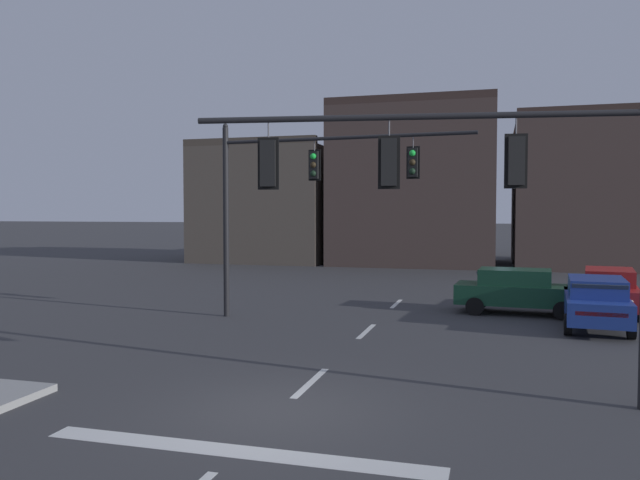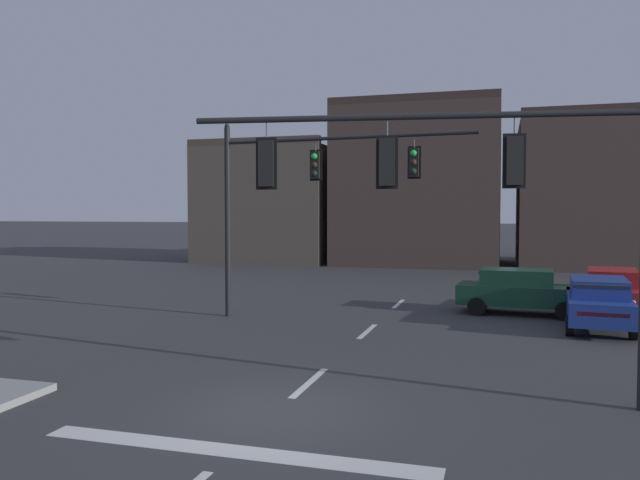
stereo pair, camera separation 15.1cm
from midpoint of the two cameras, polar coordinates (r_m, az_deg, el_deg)
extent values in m
plane|color=#353538|center=(11.91, -3.56, -15.31)|extent=(400.00, 400.00, 0.00)
cube|color=silver|center=(10.15, -7.60, -18.52)|extent=(6.40, 0.50, 0.01)
cube|color=silver|center=(13.72, -0.65, -12.86)|extent=(0.16, 2.40, 0.01)
cube|color=silver|center=(19.40, 4.56, -8.30)|extent=(0.16, 2.40, 0.01)
cube|color=silver|center=(25.22, 7.34, -5.79)|extent=(0.16, 2.40, 0.01)
cylinder|color=black|center=(12.22, 8.77, 11.06)|extent=(8.41, 1.36, 0.12)
cylinder|color=#56565B|center=(12.36, 17.66, 9.77)|extent=(0.03, 0.03, 0.35)
cube|color=black|center=(12.29, 17.62, 6.88)|extent=(0.33, 0.28, 0.90)
sphere|color=green|center=(12.45, 17.54, 8.13)|extent=(0.20, 0.20, 0.20)
sphere|color=#2D2314|center=(12.42, 17.52, 6.84)|extent=(0.20, 0.20, 0.20)
sphere|color=black|center=(12.40, 17.50, 5.54)|extent=(0.20, 0.20, 0.20)
cube|color=black|center=(12.27, 17.64, 6.89)|extent=(0.42, 0.09, 1.02)
cylinder|color=#56565B|center=(12.19, 6.51, 9.98)|extent=(0.03, 0.03, 0.35)
cube|color=black|center=(12.12, 6.50, 7.05)|extent=(0.33, 0.28, 0.90)
sphere|color=green|center=(12.28, 6.52, 8.31)|extent=(0.20, 0.20, 0.20)
sphere|color=#2D2314|center=(12.25, 6.51, 7.00)|extent=(0.20, 0.20, 0.20)
sphere|color=black|center=(12.23, 6.50, 5.69)|extent=(0.20, 0.20, 0.20)
cube|color=black|center=(12.10, 6.49, 7.05)|extent=(0.42, 0.09, 1.02)
cylinder|color=#56565B|center=(12.47, -4.54, 9.82)|extent=(0.03, 0.03, 0.35)
cube|color=black|center=(12.41, -4.53, 6.95)|extent=(0.33, 0.28, 0.90)
sphere|color=green|center=(12.56, -4.41, 8.19)|extent=(0.20, 0.20, 0.20)
sphere|color=#2D2314|center=(12.53, -4.40, 6.91)|extent=(0.20, 0.20, 0.20)
sphere|color=black|center=(12.51, -4.40, 5.62)|extent=(0.20, 0.20, 0.20)
cube|color=black|center=(12.39, -4.55, 6.96)|extent=(0.42, 0.09, 1.02)
cylinder|color=black|center=(22.06, -8.23, 1.59)|extent=(0.20, 0.20, 6.59)
cylinder|color=black|center=(20.55, 2.43, 9.30)|extent=(8.53, 0.65, 0.12)
sphere|color=black|center=(22.26, -8.28, 10.23)|extent=(0.18, 0.18, 0.18)
cylinder|color=#56565B|center=(20.83, -0.18, 8.56)|extent=(0.03, 0.03, 0.35)
cube|color=black|center=(20.78, -0.18, 6.84)|extent=(0.31, 0.26, 0.90)
sphere|color=green|center=(20.68, -0.31, 7.64)|extent=(0.20, 0.20, 0.20)
sphere|color=#2D2314|center=(20.65, -0.31, 6.87)|extent=(0.20, 0.20, 0.20)
sphere|color=black|center=(20.64, -0.31, 6.09)|extent=(0.20, 0.20, 0.20)
cube|color=black|center=(20.80, -0.16, 6.84)|extent=(0.42, 0.06, 1.02)
cylinder|color=#56565B|center=(19.96, 8.82, 8.79)|extent=(0.03, 0.03, 0.35)
cube|color=black|center=(19.90, 8.81, 7.00)|extent=(0.31, 0.26, 0.90)
sphere|color=green|center=(19.79, 8.74, 7.84)|extent=(0.20, 0.20, 0.20)
sphere|color=#2D2314|center=(19.77, 8.73, 7.03)|extent=(0.20, 0.20, 0.20)
sphere|color=black|center=(19.75, 8.73, 6.22)|extent=(0.20, 0.20, 0.20)
cube|color=black|center=(19.92, 8.82, 7.00)|extent=(0.42, 0.06, 1.02)
cube|color=#143D28|center=(23.57, 18.06, -4.77)|extent=(4.52, 2.13, 0.70)
cube|color=#143D28|center=(23.51, 17.71, -3.24)|extent=(2.58, 1.78, 0.56)
cube|color=#2D3842|center=(23.48, 19.58, -3.32)|extent=(0.36, 1.53, 0.47)
cube|color=#2D3842|center=(23.60, 14.87, -3.23)|extent=(0.33, 1.53, 0.46)
cylinder|color=black|center=(24.45, 21.55, -5.46)|extent=(0.65, 0.27, 0.64)
cylinder|color=black|center=(22.76, 21.62, -6.05)|extent=(0.65, 0.27, 0.64)
cylinder|color=black|center=(24.57, 14.74, -5.33)|extent=(0.65, 0.27, 0.64)
cylinder|color=black|center=(22.89, 14.29, -5.90)|extent=(0.65, 0.27, 0.64)
sphere|color=silver|center=(24.14, 23.31, -4.56)|extent=(0.16, 0.16, 0.16)
sphere|color=silver|center=(23.00, 23.45, -4.91)|extent=(0.16, 0.16, 0.16)
cube|color=maroon|center=(23.76, 12.78, -4.46)|extent=(0.14, 1.37, 0.12)
cube|color=#A81E1E|center=(24.72, 25.25, -4.55)|extent=(2.37, 4.60, 0.70)
cube|color=#A81E1E|center=(24.80, 25.27, -3.07)|extent=(1.91, 2.65, 0.56)
cube|color=#2D3842|center=(24.04, 25.31, -3.29)|extent=(1.54, 0.45, 0.47)
cube|color=#2D3842|center=(25.97, 25.20, -2.87)|extent=(1.54, 0.42, 0.46)
cylinder|color=black|center=(23.32, 23.22, -5.87)|extent=(0.30, 0.66, 0.64)
cylinder|color=black|center=(26.24, 27.02, -5.03)|extent=(0.30, 0.66, 0.64)
cylinder|color=black|center=(26.20, 23.29, -4.97)|extent=(0.30, 0.66, 0.64)
sphere|color=silver|center=(22.57, 26.85, -5.11)|extent=(0.16, 0.16, 0.16)
sphere|color=silver|center=(22.54, 23.91, -5.07)|extent=(0.16, 0.16, 0.16)
cube|color=maroon|center=(26.87, 25.14, -3.83)|extent=(1.36, 0.22, 0.12)
cube|color=navy|center=(21.49, 24.21, -5.57)|extent=(2.13, 4.52, 0.70)
cube|color=navy|center=(21.27, 24.27, -3.94)|extent=(1.78, 2.58, 0.56)
cube|color=#2D3842|center=(22.03, 24.14, -3.78)|extent=(1.53, 0.36, 0.47)
cube|color=#2D3842|center=(20.11, 24.48, -4.37)|extent=(1.53, 0.33, 0.46)
cylinder|color=black|center=(22.94, 21.83, -5.98)|extent=(0.27, 0.65, 0.64)
cylinder|color=black|center=(23.05, 26.09, -6.02)|extent=(0.27, 0.65, 0.64)
cylinder|color=black|center=(20.08, 22.01, -7.19)|extent=(0.27, 0.65, 0.64)
cylinder|color=black|center=(20.19, 26.88, -7.22)|extent=(0.27, 0.65, 0.64)
sphere|color=silver|center=(23.62, 22.48, -4.70)|extent=(0.16, 0.16, 0.16)
sphere|color=silver|center=(23.68, 25.28, -4.73)|extent=(0.16, 0.16, 0.16)
cube|color=maroon|center=(19.33, 24.62, -6.23)|extent=(1.37, 0.14, 0.12)
cube|color=brown|center=(47.88, -4.07, 3.15)|extent=(9.76, 9.36, 8.32)
cube|color=#493F35|center=(44.07, -6.09, 8.94)|extent=(9.76, 0.60, 0.50)
cube|color=#473833|center=(45.22, 9.16, 4.69)|extent=(11.10, 9.24, 10.75)
cube|color=#3A2B26|center=(41.56, 8.46, 12.70)|extent=(11.10, 0.60, 0.50)
cube|color=#473833|center=(46.04, 23.37, 3.72)|extent=(9.10, 10.92, 9.53)
cube|color=#3A2B26|center=(41.37, 24.39, 10.84)|extent=(9.10, 0.60, 0.50)
camera|label=1|loc=(0.08, -89.73, 0.01)|focal=35.08mm
camera|label=2|loc=(0.08, 90.27, -0.01)|focal=35.08mm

